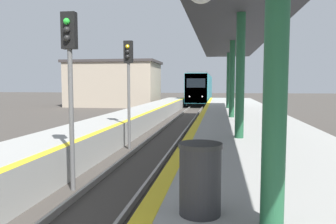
{
  "coord_description": "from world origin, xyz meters",
  "views": [
    {
      "loc": [
        2.59,
        -1.21,
        2.73
      ],
      "look_at": [
        -0.97,
        21.55,
        0.76
      ],
      "focal_mm": 35.0,
      "sensor_mm": 36.0,
      "label": 1
    }
  ],
  "objects_px": {
    "train": "(201,88)",
    "signal_mid": "(128,74)",
    "signal_near": "(70,67)",
    "trash_bin": "(200,179)"
  },
  "relations": [
    {
      "from": "train",
      "to": "signal_mid",
      "type": "height_order",
      "value": "signal_mid"
    },
    {
      "from": "signal_near",
      "to": "trash_bin",
      "type": "xyz_separation_m",
      "value": [
        3.46,
        -3.55,
        -1.64
      ]
    },
    {
      "from": "train",
      "to": "signal_mid",
      "type": "distance_m",
      "value": 34.44
    },
    {
      "from": "trash_bin",
      "to": "train",
      "type": "bearing_deg",
      "value": 93.11
    },
    {
      "from": "signal_mid",
      "to": "train",
      "type": "bearing_deg",
      "value": 88.13
    },
    {
      "from": "trash_bin",
      "to": "signal_near",
      "type": "bearing_deg",
      "value": 134.24
    },
    {
      "from": "signal_near",
      "to": "signal_mid",
      "type": "bearing_deg",
      "value": 90.22
    },
    {
      "from": "trash_bin",
      "to": "signal_mid",
      "type": "bearing_deg",
      "value": 111.2
    },
    {
      "from": "signal_mid",
      "to": "trash_bin",
      "type": "distance_m",
      "value": 9.77
    },
    {
      "from": "signal_mid",
      "to": "trash_bin",
      "type": "relative_size",
      "value": 4.77
    }
  ]
}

